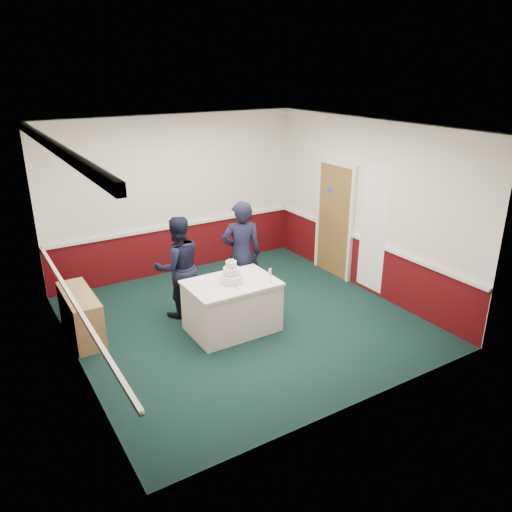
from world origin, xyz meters
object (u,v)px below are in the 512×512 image
cake_knife (236,287)px  person_woman (242,254)px  cake_table (232,306)px  person_man (178,267)px  sideboard (81,315)px  champagne_flute (270,273)px  wedding_cake (231,275)px

cake_knife → person_woman: 1.06m
cake_table → person_man: 1.09m
cake_table → cake_knife: (-0.03, -0.20, 0.39)m
cake_knife → sideboard: bearing=166.6°
person_man → cake_knife: bearing=116.3°
cake_knife → person_woman: (0.59, 0.87, 0.11)m
cake_table → champagne_flute: champagne_flute is taller
sideboard → person_woman: 2.64m
person_man → person_woman: person_woman is taller
wedding_cake → person_woman: 0.88m
champagne_flute → person_woman: person_woman is taller
cake_table → wedding_cake: wedding_cake is taller
wedding_cake → champagne_flute: wedding_cake is taller
wedding_cake → cake_knife: size_ratio=1.65×
sideboard → person_woman: bearing=-6.8°
wedding_cake → cake_table: bearing=-90.0°
person_man → cake_table: bearing=122.2°
person_man → sideboard: bearing=0.4°
sideboard → person_man: bearing=-3.7°
cake_table → person_man: (-0.47, 0.88, 0.43)m
sideboard → champagne_flute: 2.86m
sideboard → person_man: 1.60m
cake_table → champagne_flute: bearing=-29.2°
champagne_flute → cake_table: bearing=150.8°
cake_table → wedding_cake: size_ratio=3.63×
wedding_cake → person_woman: (0.56, 0.67, 0.00)m
person_man → person_woman: size_ratio=0.92×
sideboard → person_man: (1.53, -0.10, 0.48)m
wedding_cake → person_woman: person_woman is taller
cake_knife → person_woman: bearing=73.4°
champagne_flute → person_woman: size_ratio=0.11×
sideboard → wedding_cake: wedding_cake is taller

